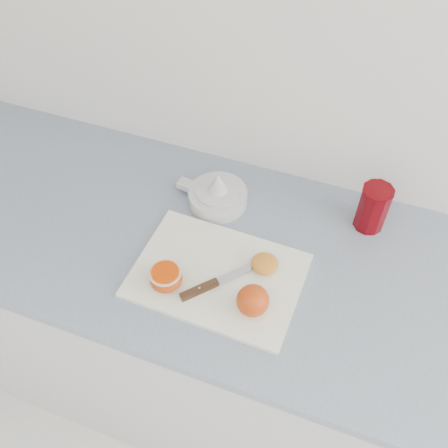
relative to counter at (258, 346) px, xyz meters
The scene contains 8 objects.
counter is the anchor object (origin of this frame).
cutting_board 0.47m from the counter, 137.47° to the right, with size 0.38×0.27×0.01m, color white.
whole_orange 0.51m from the counter, 86.62° to the right, with size 0.07×0.07×0.07m.
half_orange 0.54m from the counter, 141.77° to the right, with size 0.07×0.07×0.05m.
squeezed_shell 0.47m from the counter, 90.92° to the right, with size 0.06×0.06×0.03m.
paring_knife 0.49m from the counter, 128.27° to the right, with size 0.15×0.17×0.01m.
citrus_juicer 0.52m from the counter, 143.51° to the left, with size 0.19×0.15×0.10m.
red_tumbler 0.57m from the counter, 43.78° to the left, with size 0.08×0.08×0.13m.
Camera 1 is at (0.01, 1.01, 1.85)m, focal length 40.00 mm.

